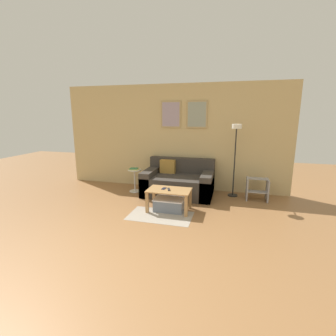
{
  "coord_description": "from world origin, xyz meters",
  "views": [
    {
      "loc": [
        1.46,
        -2.2,
        1.84
      ],
      "look_at": [
        0.31,
        2.11,
        0.85
      ],
      "focal_mm": 26.0,
      "sensor_mm": 36.0,
      "label": 1
    }
  ],
  "objects_px": {
    "floor_lamp": "(236,146)",
    "book_stack": "(134,169)",
    "cell_phone": "(164,188)",
    "step_stool": "(257,188)",
    "storage_bin": "(169,204)",
    "side_table": "(135,178)",
    "remote_control": "(169,189)",
    "coffee_table": "(169,194)",
    "couch": "(179,182)"
  },
  "relations": [
    {
      "from": "remote_control",
      "to": "book_stack",
      "type": "bearing_deg",
      "value": 119.14
    },
    {
      "from": "step_stool",
      "to": "book_stack",
      "type": "bearing_deg",
      "value": -176.33
    },
    {
      "from": "storage_bin",
      "to": "remote_control",
      "type": "relative_size",
      "value": 3.92
    },
    {
      "from": "side_table",
      "to": "book_stack",
      "type": "relative_size",
      "value": 2.39
    },
    {
      "from": "cell_phone",
      "to": "step_stool",
      "type": "distance_m",
      "value": 2.12
    },
    {
      "from": "side_table",
      "to": "step_stool",
      "type": "xyz_separation_m",
      "value": [
        2.81,
        0.17,
        -0.07
      ]
    },
    {
      "from": "cell_phone",
      "to": "step_stool",
      "type": "relative_size",
      "value": 0.3
    },
    {
      "from": "floor_lamp",
      "to": "step_stool",
      "type": "height_order",
      "value": "floor_lamp"
    },
    {
      "from": "cell_phone",
      "to": "step_stool",
      "type": "height_order",
      "value": "step_stool"
    },
    {
      "from": "couch",
      "to": "coffee_table",
      "type": "relative_size",
      "value": 1.9
    },
    {
      "from": "couch",
      "to": "coffee_table",
      "type": "bearing_deg",
      "value": -87.65
    },
    {
      "from": "side_table",
      "to": "remote_control",
      "type": "relative_size",
      "value": 3.65
    },
    {
      "from": "remote_control",
      "to": "cell_phone",
      "type": "xyz_separation_m",
      "value": [
        -0.11,
        0.05,
        -0.01
      ]
    },
    {
      "from": "couch",
      "to": "floor_lamp",
      "type": "relative_size",
      "value": 0.96
    },
    {
      "from": "floor_lamp",
      "to": "coffee_table",
      "type": "bearing_deg",
      "value": -139.4
    },
    {
      "from": "remote_control",
      "to": "floor_lamp",
      "type": "bearing_deg",
      "value": 20.61
    },
    {
      "from": "floor_lamp",
      "to": "book_stack",
      "type": "bearing_deg",
      "value": -177.64
    },
    {
      "from": "book_stack",
      "to": "step_stool",
      "type": "xyz_separation_m",
      "value": [
        2.81,
        0.18,
        -0.31
      ]
    },
    {
      "from": "couch",
      "to": "book_stack",
      "type": "bearing_deg",
      "value": -175.0
    },
    {
      "from": "storage_bin",
      "to": "step_stool",
      "type": "xyz_separation_m",
      "value": [
        1.7,
        1.11,
        0.13
      ]
    },
    {
      "from": "side_table",
      "to": "book_stack",
      "type": "bearing_deg",
      "value": -104.21
    },
    {
      "from": "couch",
      "to": "cell_phone",
      "type": "relative_size",
      "value": 11.25
    },
    {
      "from": "side_table",
      "to": "storage_bin",
      "type": "bearing_deg",
      "value": -40.23
    },
    {
      "from": "remote_control",
      "to": "step_stool",
      "type": "relative_size",
      "value": 0.32
    },
    {
      "from": "storage_bin",
      "to": "book_stack",
      "type": "distance_m",
      "value": 1.51
    },
    {
      "from": "remote_control",
      "to": "step_stool",
      "type": "distance_m",
      "value": 2.05
    },
    {
      "from": "couch",
      "to": "remote_control",
      "type": "xyz_separation_m",
      "value": [
        0.04,
        -1.04,
        0.15
      ]
    },
    {
      "from": "remote_control",
      "to": "cell_phone",
      "type": "bearing_deg",
      "value": 136.46
    },
    {
      "from": "cell_phone",
      "to": "coffee_table",
      "type": "bearing_deg",
      "value": -6.81
    },
    {
      "from": "storage_bin",
      "to": "coffee_table",
      "type": "bearing_deg",
      "value": -139.2
    },
    {
      "from": "floor_lamp",
      "to": "side_table",
      "type": "distance_m",
      "value": 2.45
    },
    {
      "from": "floor_lamp",
      "to": "couch",
      "type": "bearing_deg",
      "value": -179.95
    },
    {
      "from": "coffee_table",
      "to": "couch",
      "type": "bearing_deg",
      "value": 92.35
    },
    {
      "from": "storage_bin",
      "to": "cell_phone",
      "type": "relative_size",
      "value": 4.2
    },
    {
      "from": "step_stool",
      "to": "remote_control",
      "type": "bearing_deg",
      "value": -146.54
    },
    {
      "from": "floor_lamp",
      "to": "remote_control",
      "type": "distance_m",
      "value": 1.75
    },
    {
      "from": "coffee_table",
      "to": "book_stack",
      "type": "xyz_separation_m",
      "value": [
        -1.11,
        0.93,
        0.23
      ]
    },
    {
      "from": "side_table",
      "to": "coffee_table",
      "type": "bearing_deg",
      "value": -40.44
    },
    {
      "from": "side_table",
      "to": "step_stool",
      "type": "bearing_deg",
      "value": 3.37
    },
    {
      "from": "floor_lamp",
      "to": "book_stack",
      "type": "distance_m",
      "value": 2.39
    },
    {
      "from": "storage_bin",
      "to": "remote_control",
      "type": "bearing_deg",
      "value": -106.41
    },
    {
      "from": "side_table",
      "to": "book_stack",
      "type": "height_order",
      "value": "book_stack"
    },
    {
      "from": "couch",
      "to": "floor_lamp",
      "type": "height_order",
      "value": "floor_lamp"
    },
    {
      "from": "floor_lamp",
      "to": "cell_phone",
      "type": "bearing_deg",
      "value": -142.79
    },
    {
      "from": "remote_control",
      "to": "storage_bin",
      "type": "bearing_deg",
      "value": 53.18
    },
    {
      "from": "coffee_table",
      "to": "book_stack",
      "type": "distance_m",
      "value": 1.47
    },
    {
      "from": "side_table",
      "to": "floor_lamp",
      "type": "bearing_deg",
      "value": 1.98
    },
    {
      "from": "cell_phone",
      "to": "floor_lamp",
      "type": "bearing_deg",
      "value": 45.51
    },
    {
      "from": "coffee_table",
      "to": "cell_phone",
      "type": "xyz_separation_m",
      "value": [
        -0.11,
        0.03,
        0.09
      ]
    },
    {
      "from": "remote_control",
      "to": "cell_phone",
      "type": "distance_m",
      "value": 0.12
    }
  ]
}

